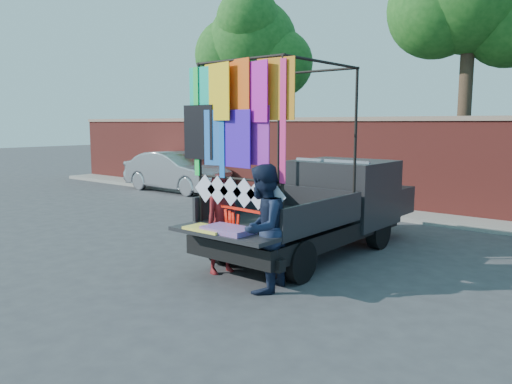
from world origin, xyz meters
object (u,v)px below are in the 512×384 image
Objects in this scene: sedan at (177,172)px; man at (263,228)px; pickup_truck at (328,205)px; woman at (222,224)px.

man is at bearing -125.50° from sedan.
pickup_truck reaches higher than woman.
pickup_truck is 2.52m from woman.
pickup_truck is 3.34× the size of woman.
sedan is 2.32× the size of man.
man reaches higher than sedan.
sedan is at bearing 156.57° from pickup_truck.
pickup_truck reaches higher than man.
pickup_truck is 2.83m from man.
woman is at bearing -118.24° from man.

